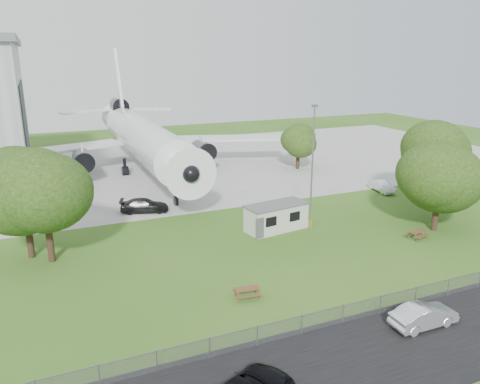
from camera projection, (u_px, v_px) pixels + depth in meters
name	position (u px, v px, depth m)	size (l,w,h in m)	color
ground	(263.00, 267.00, 37.91)	(160.00, 160.00, 0.00)	#4E7B28
asphalt_strip	(363.00, 358.00, 26.46)	(120.00, 8.00, 0.02)	black
concrete_apron	(154.00, 167.00, 71.38)	(120.00, 46.00, 0.03)	#B7B7B2
airliner	(141.00, 136.00, 67.25)	(46.36, 47.73, 17.69)	white
site_cabin	(276.00, 217.00, 45.63)	(6.92, 3.59, 2.62)	beige
picnic_west	(247.00, 298.00, 33.07)	(1.80, 1.50, 0.76)	brown
picnic_east	(417.00, 239.00, 43.71)	(1.80, 1.50, 0.76)	brown
fence	(329.00, 327.00, 29.54)	(58.00, 0.04, 1.30)	gray
lamp_mast	(312.00, 169.00, 44.80)	(0.16, 0.16, 12.00)	slate
tree_west_big	(23.00, 190.00, 38.07)	(7.83, 7.83, 9.87)	#382619
tree_west_small	(43.00, 187.00, 37.14)	(7.75, 7.75, 10.28)	#382619
tree_east_front	(440.00, 177.00, 44.32)	(7.98, 7.98, 9.40)	#382619
tree_east_back	(436.00, 153.00, 51.30)	(7.49, 7.49, 9.91)	#382619
tree_far_apron	(298.00, 141.00, 69.21)	(5.88, 5.88, 7.17)	#382619
car_centre_sedan	(424.00, 316.00, 29.40)	(1.57, 4.50, 1.48)	silver
car_ne_sedan	(382.00, 186.00, 58.59)	(1.52, 4.35, 1.43)	silver
car_apron_van	(144.00, 206.00, 50.89)	(2.10, 5.17, 1.50)	black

